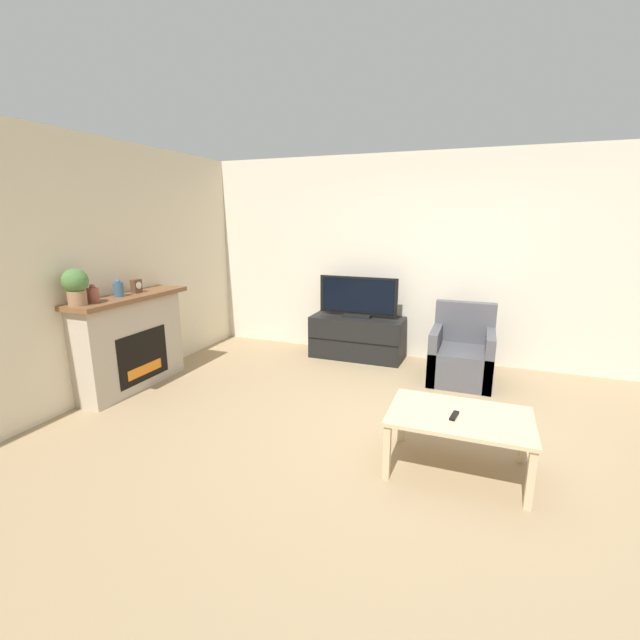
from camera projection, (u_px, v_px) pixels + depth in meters
ground_plane at (414, 439)px, 3.74m from camera, size 24.00×24.00×0.00m
wall_back at (447, 260)px, 5.54m from camera, size 12.00×0.06×2.70m
wall_left at (105, 269)px, 4.58m from camera, size 0.06×12.00×2.70m
fireplace at (131, 341)px, 4.76m from camera, size 0.44×1.43×1.07m
mantel_vase_left at (93, 294)px, 4.23m from camera, size 0.11×0.11×0.18m
mantel_vase_centre_left at (118, 289)px, 4.52m from camera, size 0.10×0.10×0.19m
mantel_clock at (136, 286)px, 4.75m from camera, size 0.08×0.11×0.15m
potted_plant at (75, 285)px, 4.04m from camera, size 0.23×0.23×0.35m
tv_stand at (357, 337)px, 5.87m from camera, size 1.25×0.52×0.57m
tv at (358, 298)px, 5.74m from camera, size 1.07×0.18×0.55m
armchair at (461, 356)px, 5.05m from camera, size 0.70×0.76×0.90m
coffee_table at (459, 421)px, 3.19m from camera, size 1.03×0.67×0.46m
remote at (454, 416)px, 3.14m from camera, size 0.06×0.15×0.02m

